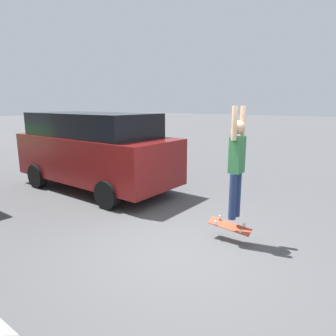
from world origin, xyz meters
The scene contains 4 objects.
ground_plane centered at (0.00, 0.00, 0.00)m, with size 120.00×120.00×0.00m, color #49494C.
suv_parked centered at (1.62, 4.05, 1.18)m, with size 2.18×4.96×2.20m.
skateboarder centered at (0.77, -0.70, 1.50)m, with size 0.41×0.22×1.93m.
skateboard centered at (0.81, -0.60, 0.30)m, with size 0.23×0.78×0.21m.
Camera 1 is at (-3.90, -2.77, 2.47)m, focal length 32.00 mm.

